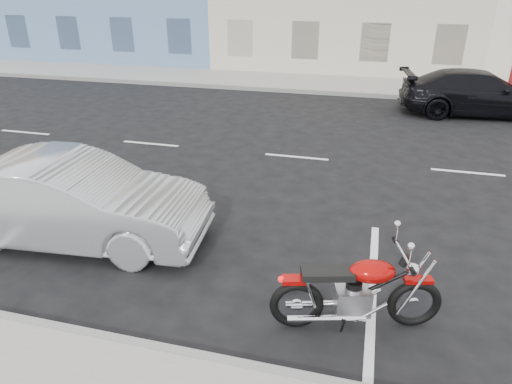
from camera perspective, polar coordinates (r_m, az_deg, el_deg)
ground at (r=11.38m, az=15.05°, el=3.35°), size 120.00×120.00×0.00m
sidewalk_far at (r=20.30m, az=0.92°, el=13.76°), size 80.00×3.40×0.15m
curb_far at (r=18.69m, az=-0.36°, el=12.79°), size 80.00×0.12×0.16m
motorcycle at (r=6.15m, az=19.61°, el=-11.86°), size 2.12×0.90×1.09m
sedan_silver at (r=8.09m, az=-22.11°, el=-1.03°), size 4.59×1.96×1.47m
car_far at (r=16.70m, az=26.03°, el=11.06°), size 5.11×2.56×1.42m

